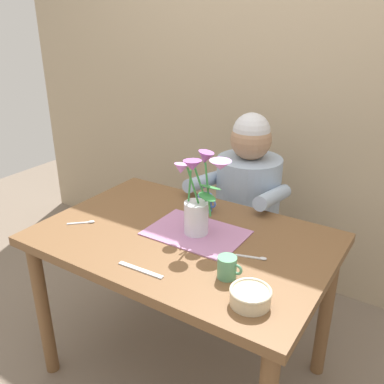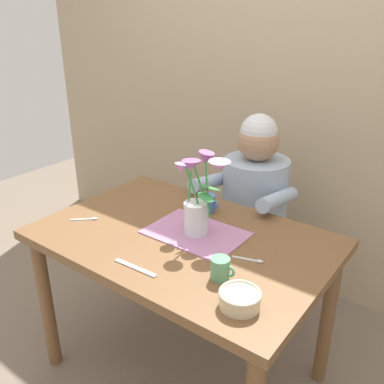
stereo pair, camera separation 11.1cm
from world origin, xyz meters
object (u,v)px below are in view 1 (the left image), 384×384
object	(u,v)px
seated_person	(247,217)
flower_vase	(199,198)
dinner_knife	(141,270)
ceramic_bowl	(250,296)
tea_cup	(227,267)
ceramic_mug	(205,203)

from	to	relation	value
seated_person	flower_vase	world-z (taller)	seated_person
dinner_knife	seated_person	bearing A→B (deg)	88.64
ceramic_bowl	dinner_knife	size ratio (longest dim) A/B	0.72
dinner_knife	tea_cup	xyz separation A→B (m)	(0.28, 0.13, 0.04)
ceramic_bowl	ceramic_mug	xyz separation A→B (m)	(-0.47, 0.51, 0.01)
tea_cup	dinner_knife	bearing A→B (deg)	-154.90
seated_person	tea_cup	xyz separation A→B (m)	(0.29, -0.78, 0.22)
tea_cup	flower_vase	bearing A→B (deg)	139.60
seated_person	flower_vase	xyz separation A→B (m)	(0.04, -0.57, 0.34)
tea_cup	ceramic_mug	size ratio (longest dim) A/B	1.00
dinner_knife	tea_cup	distance (m)	0.31
ceramic_mug	dinner_knife	bearing A→B (deg)	-83.89
seated_person	ceramic_bowl	xyz separation A→B (m)	(0.42, -0.87, 0.21)
ceramic_bowl	ceramic_mug	bearing A→B (deg)	132.86
flower_vase	ceramic_mug	distance (m)	0.25
seated_person	tea_cup	bearing A→B (deg)	-72.86
flower_vase	ceramic_mug	world-z (taller)	flower_vase
dinner_knife	ceramic_mug	distance (m)	0.55
flower_vase	tea_cup	bearing A→B (deg)	-40.40
flower_vase	tea_cup	world-z (taller)	flower_vase
flower_vase	ceramic_bowl	size ratio (longest dim) A/B	2.57
ceramic_bowl	tea_cup	xyz separation A→B (m)	(-0.13, 0.09, 0.01)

